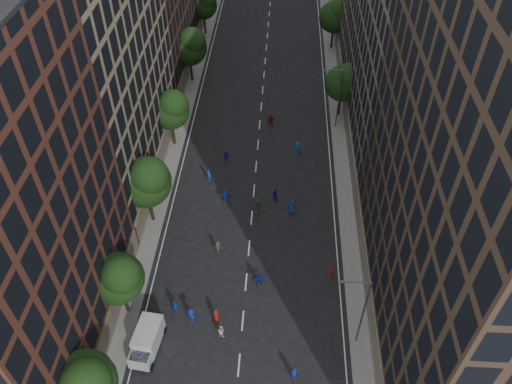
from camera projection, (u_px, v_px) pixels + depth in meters
The scene contains 34 objects.
ground at pixel (258, 147), 66.68m from camera, with size 240.00×240.00×0.00m, color black.
sidewalk_left at pixel (178, 111), 72.51m from camera, with size 4.00×105.00×0.15m, color slate.
sidewalk_right at pixel (344, 117), 71.53m from camera, with size 4.00×105.00×0.15m, color slate.
bldg_left_b at pixel (74, 43), 52.07m from camera, with size 14.00×26.00×34.00m, color #8F7C5E.
bldg_right_a at pixel (506, 179), 35.44m from camera, with size 14.00×30.00×36.00m, color #403022.
bldg_right_b at pixel (425, 19), 57.34m from camera, with size 14.00×28.00×33.00m, color #615A50.
tree_left_0 at pixel (84, 384), 36.99m from camera, with size 5.20×5.20×8.83m.
tree_left_1 at pixel (119, 277), 44.48m from camera, with size 4.80×4.80×8.21m.
tree_left_2 at pixel (147, 180), 52.53m from camera, with size 5.60×5.60×9.45m.
tree_left_3 at pixel (171, 109), 62.99m from camera, with size 5.00×5.00×8.58m.
tree_left_4 at pixel (190, 46), 74.30m from camera, with size 5.40×5.40×9.08m.
tree_left_5 at pixel (204, 3), 86.11m from camera, with size 4.80×4.80×8.33m.
tree_right_a at pixel (344, 82), 67.96m from camera, with size 5.00×5.00×8.39m.
tree_right_b at pixel (336, 15), 82.11m from camera, with size 5.20×5.20×8.83m.
streetlamp_near at pixel (361, 309), 42.53m from camera, with size 2.64×0.22×9.06m.
streetlamp_far at pixel (338, 96), 66.27m from camera, with size 2.64×0.22×9.06m.
cargo_van at pixel (147, 341), 44.70m from camera, with size 2.68×4.78×2.43m.
skater_0 at pixel (142, 360), 43.79m from camera, with size 0.83×0.54×1.70m, color #1431A8.
skater_1 at pixel (294, 374), 42.89m from camera, with size 0.62×0.41×1.70m, color #132CA2.
skater_3 at pixel (191, 316), 46.91m from camera, with size 1.24×0.71×1.91m, color navy.
skater_4 at pixel (175, 308), 47.64m from camera, with size 1.04×0.43×1.77m, color #1643B7.
skater_5 at pixel (259, 280), 50.03m from camera, with size 1.59×0.50×1.71m, color navy.
skater_6 at pixel (216, 315), 47.12m from camera, with size 0.78×0.51×1.60m, color maroon.
skater_7 at pixel (330, 272), 50.71m from camera, with size 0.63×0.42×1.73m, color maroon.
skater_8 at pixel (221, 331), 45.96m from camera, with size 0.75×0.58×1.53m, color silver.
skater_9 at pixel (218, 248), 53.14m from camera, with size 0.99×0.57×1.54m, color #3C3C41.
skater_10 at pixel (257, 207), 57.32m from camera, with size 1.06×0.44×1.80m, color #206C37.
skater_11 at pixel (225, 197), 58.60m from camera, with size 1.56×0.50×1.68m, color #1647B9.
skater_12 at pixel (292, 207), 57.28m from camera, with size 0.89×0.58×1.83m, color navy.
skater_13 at pixel (209, 176), 61.29m from camera, with size 0.62×0.41×1.71m, color blue.
skater_14 at pixel (275, 196), 58.77m from camera, with size 0.80×0.63×1.65m, color #151294.
skater_15 at pixel (297, 148), 65.03m from camera, with size 1.15×0.66×1.79m, color #144AA4.
skater_16 at pixel (226, 157), 63.93m from camera, with size 0.94×0.39×1.61m, color #1C15AB.
skater_17 at pixel (271, 120), 69.51m from camera, with size 1.64×0.52×1.77m, color maroon.
Camera 1 is at (2.73, -12.16, 41.89)m, focal length 35.00 mm.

